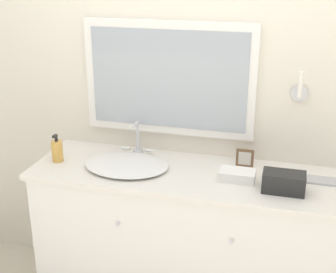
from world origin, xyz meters
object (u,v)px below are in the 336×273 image
picture_frame (245,158)px  sink_basin (127,164)px  appliance_box (284,182)px  soap_bottle (57,151)px

picture_frame → sink_basin: bearing=-164.2°
sink_basin → appliance_box: (0.86, -0.07, 0.03)m
appliance_box → picture_frame: picture_frame is taller
soap_bottle → picture_frame: (1.05, 0.21, -0.01)m
sink_basin → soap_bottle: size_ratio=2.86×
appliance_box → picture_frame: bearing=131.4°
soap_bottle → appliance_box: (1.27, -0.05, -0.01)m
sink_basin → soap_bottle: bearing=-176.3°
soap_bottle → appliance_box: size_ratio=0.79×
sink_basin → soap_bottle: 0.42m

